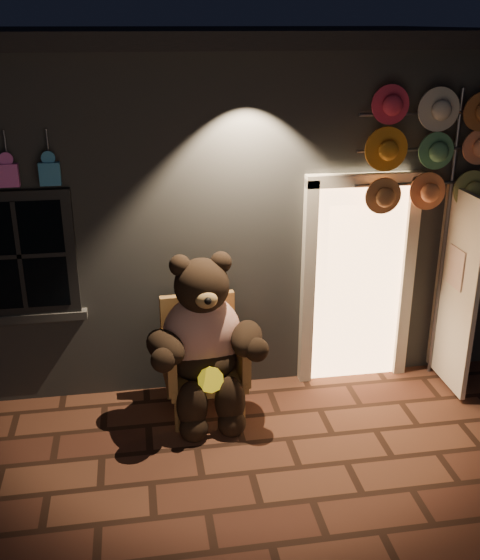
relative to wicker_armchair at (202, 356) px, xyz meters
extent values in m
plane|color=brown|center=(0.28, -1.10, -0.55)|extent=(60.00, 60.00, 0.00)
cube|color=slate|center=(0.28, 2.90, 1.10)|extent=(7.00, 5.00, 3.30)
cube|color=black|center=(0.28, 2.90, 2.83)|extent=(7.30, 5.30, 0.16)
cube|color=black|center=(-1.62, 0.36, 1.00)|extent=(1.00, 0.10, 1.20)
cube|color=black|center=(-1.62, 0.33, 1.00)|extent=(0.82, 0.06, 1.02)
cube|color=slate|center=(-1.62, 0.36, 0.37)|extent=(1.10, 0.14, 0.08)
cube|color=#FFB572|center=(1.63, 0.38, 0.50)|extent=(0.92, 0.10, 2.10)
cube|color=beige|center=(1.11, 0.34, 0.50)|extent=(0.12, 0.12, 2.20)
cube|color=beige|center=(2.15, 0.34, 0.50)|extent=(0.12, 0.12, 2.20)
cube|color=beige|center=(1.63, 0.34, 1.58)|extent=(1.16, 0.12, 0.12)
cube|color=beige|center=(2.53, 0.00, 0.50)|extent=(0.05, 0.80, 2.00)
cube|color=#D557B1|center=(-1.62, 0.28, 1.75)|extent=(0.18, 0.07, 0.20)
cylinder|color=#59595E|center=(-1.62, 0.34, 2.00)|extent=(0.02, 0.02, 0.25)
cube|color=teal|center=(-1.27, 0.28, 1.75)|extent=(0.18, 0.07, 0.20)
cylinder|color=#59595E|center=(-1.27, 0.34, 2.00)|extent=(0.02, 0.02, 0.25)
cube|color=#A0793E|center=(0.01, -0.09, -0.17)|extent=(0.77, 0.72, 0.10)
cube|color=#A0793E|center=(-0.02, 0.22, 0.19)|extent=(0.72, 0.13, 0.72)
cube|color=#A0793E|center=(-0.33, -0.13, 0.04)|extent=(0.12, 0.62, 0.41)
cube|color=#A0793E|center=(0.35, -0.09, 0.04)|extent=(0.12, 0.62, 0.41)
cylinder|color=#A0793E|center=(-0.28, -0.40, -0.39)|extent=(0.05, 0.05, 0.33)
cylinder|color=#A0793E|center=(0.33, -0.36, -0.39)|extent=(0.05, 0.05, 0.33)
cylinder|color=#A0793E|center=(-0.32, 0.18, -0.39)|extent=(0.05, 0.05, 0.33)
cylinder|color=#A0793E|center=(0.29, 0.22, -0.39)|extent=(0.05, 0.05, 0.33)
ellipsoid|color=#AD3112|center=(0.00, -0.03, 0.25)|extent=(0.79, 0.65, 0.79)
ellipsoid|color=black|center=(0.00, -0.12, 0.01)|extent=(0.65, 0.57, 0.37)
sphere|color=black|center=(0.00, -0.09, 0.76)|extent=(0.54, 0.54, 0.51)
sphere|color=black|center=(-0.19, -0.07, 0.96)|extent=(0.20, 0.20, 0.20)
sphere|color=black|center=(0.19, -0.04, 0.96)|extent=(0.20, 0.20, 0.20)
ellipsoid|color=#9B7A46|center=(0.02, -0.32, 0.72)|extent=(0.21, 0.15, 0.16)
ellipsoid|color=black|center=(-0.36, -0.30, 0.28)|extent=(0.47, 0.59, 0.29)
ellipsoid|color=black|center=(0.39, -0.25, 0.28)|extent=(0.42, 0.57, 0.29)
ellipsoid|color=black|center=(-0.15, -0.46, -0.25)|extent=(0.29, 0.29, 0.49)
ellipsoid|color=black|center=(0.20, -0.44, -0.25)|extent=(0.29, 0.29, 0.49)
sphere|color=black|center=(-0.14, -0.53, -0.45)|extent=(0.26, 0.26, 0.26)
sphere|color=black|center=(0.21, -0.50, -0.45)|extent=(0.26, 0.26, 0.26)
cylinder|color=yellow|center=(0.03, -0.45, -0.01)|extent=(0.25, 0.11, 0.23)
cylinder|color=#59595E|center=(2.50, 0.28, 0.93)|extent=(0.04, 0.04, 2.97)
cylinder|color=#59595E|center=(2.17, 0.26, 2.20)|extent=(1.32, 0.03, 0.03)
cylinder|color=#59595E|center=(2.17, 0.26, 1.87)|extent=(1.32, 0.03, 0.03)
cylinder|color=#59595E|center=(2.17, 0.26, 1.54)|extent=(1.32, 0.03, 0.03)
cylinder|color=#D02D48|center=(1.78, 0.20, 2.25)|extent=(0.37, 0.11, 0.38)
cylinder|color=beige|center=(2.22, 0.17, 2.25)|extent=(0.37, 0.11, 0.38)
cylinder|color=orange|center=(1.78, 0.17, 1.87)|extent=(0.37, 0.11, 0.38)
cylinder|color=#50905E|center=(2.22, 0.14, 1.87)|extent=(0.37, 0.11, 0.38)
cylinder|color=#E48960|center=(2.66, 0.20, 1.87)|extent=(0.37, 0.11, 0.38)
cylinder|color=#B67240|center=(1.78, 0.14, 1.48)|extent=(0.37, 0.11, 0.38)
cylinder|color=#E8814D|center=(2.22, 0.20, 1.48)|extent=(0.37, 0.11, 0.38)
cylinder|color=#959B50|center=(2.66, 0.17, 1.48)|extent=(0.37, 0.11, 0.38)
camera|label=1|loc=(-0.54, -5.55, 2.99)|focal=42.00mm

